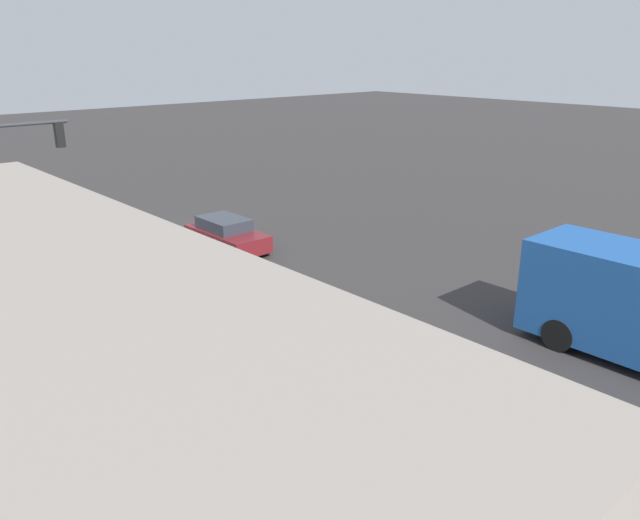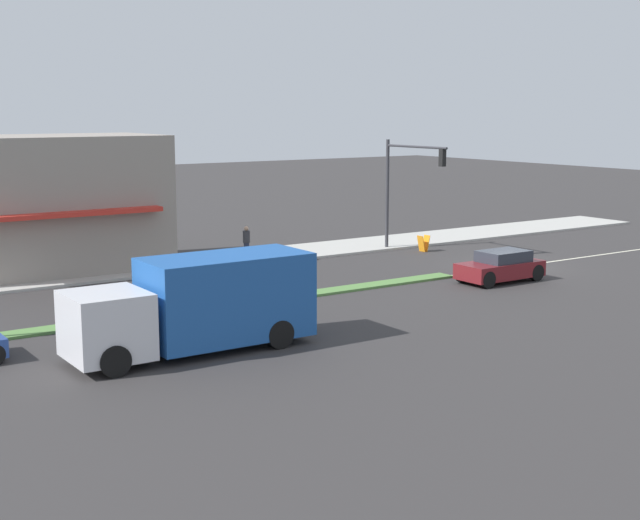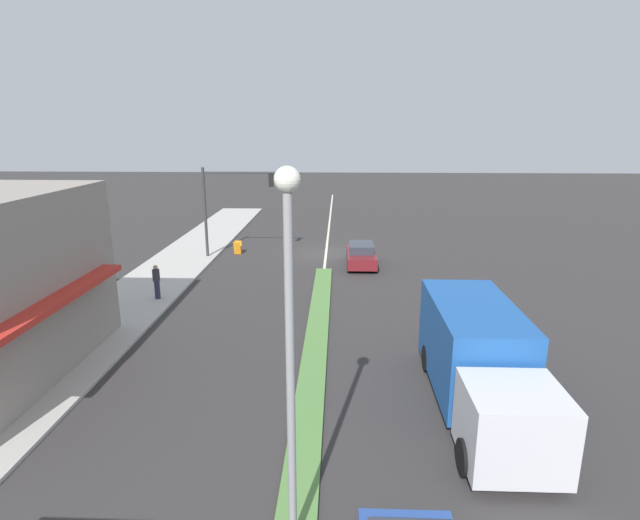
{
  "view_description": "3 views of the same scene",
  "coord_description": "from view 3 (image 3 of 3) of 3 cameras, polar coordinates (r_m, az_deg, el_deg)",
  "views": [
    {
      "loc": [
        11.08,
        23.41,
        7.77
      ],
      "look_at": [
        -1.88,
        8.93,
        1.17
      ],
      "focal_mm": 35.0,
      "sensor_mm": 36.0,
      "label": 1
    },
    {
      "loc": [
        -28.77,
        30.16,
        7.28
      ],
      "look_at": [
        -1.24,
        11.55,
        1.62
      ],
      "focal_mm": 50.0,
      "sensor_mm": 36.0,
      "label": 2
    },
    {
      "loc": [
        -0.85,
        32.02,
        8.06
      ],
      "look_at": [
        0.04,
        9.11,
        1.97
      ],
      "focal_mm": 28.0,
      "sensor_mm": 36.0,
      "label": 3
    }
  ],
  "objects": [
    {
      "name": "pedestrian",
      "position": [
        25.01,
        -18.18,
        -2.29
      ],
      "size": [
        0.34,
        0.34,
        1.67
      ],
      "color": "#282D42",
      "rests_on": "sidewalk_right"
    },
    {
      "name": "ground_plane",
      "position": [
        16.19,
        -1.11,
        -14.97
      ],
      "size": [
        160.0,
        160.0,
        0.0
      ],
      "primitive_type": "plane",
      "color": "#333030"
    },
    {
      "name": "delivery_truck",
      "position": [
        15.63,
        17.74,
        -10.83
      ],
      "size": [
        2.44,
        7.5,
        2.87
      ],
      "color": "silver",
      "rests_on": "ground"
    },
    {
      "name": "street_lamp",
      "position": [
        8.78,
        -3.5,
        -7.1
      ],
      "size": [
        0.44,
        0.44,
        7.37
      ],
      "color": "gray",
      "rests_on": "median_strip"
    },
    {
      "name": "warning_aframe_sign",
      "position": [
        33.26,
        -9.39,
        1.4
      ],
      "size": [
        0.45,
        0.53,
        0.84
      ],
      "color": "orange",
      "rests_on": "ground"
    },
    {
      "name": "sedan_maroon",
      "position": [
        30.07,
        4.74,
        0.55
      ],
      "size": [
        1.72,
        3.81,
        1.33
      ],
      "color": "maroon",
      "rests_on": "ground"
    },
    {
      "name": "lane_marking_center",
      "position": [
        33.03,
        0.69,
        0.76
      ],
      "size": [
        0.16,
        60.0,
        0.01
      ],
      "primitive_type": "cube",
      "color": "beige",
      "rests_on": "ground"
    },
    {
      "name": "traffic_signal_main",
      "position": [
        31.7,
        -10.58,
        7.09
      ],
      "size": [
        4.59,
        0.34,
        5.6
      ],
      "color": "#333338",
      "rests_on": "sidewalk_right"
    },
    {
      "name": "sidewalk_right",
      "position": [
        18.54,
        -31.04,
        -12.98
      ],
      "size": [
        4.0,
        73.0,
        0.12
      ],
      "primitive_type": "cube",
      "color": "#B2AFA8",
      "rests_on": "ground"
    }
  ]
}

